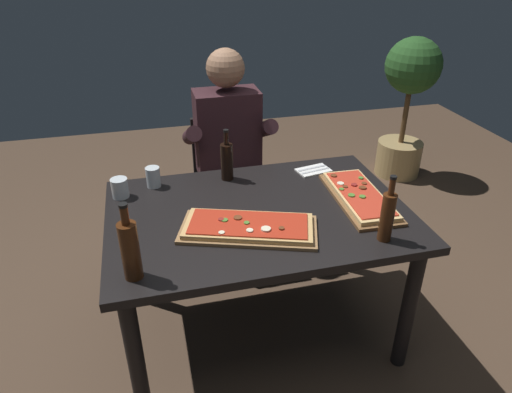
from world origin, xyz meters
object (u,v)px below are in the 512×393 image
at_px(dining_table, 259,228).
at_px(tumbler_far_side, 120,188).
at_px(vinegar_bottle_green, 130,249).
at_px(seated_diner, 229,149).
at_px(pizza_rectangular_left, 359,196).
at_px(wine_bottle_dark, 387,215).
at_px(potted_plant_corner, 408,98).
at_px(pizza_rectangular_front, 249,227).
at_px(oil_bottle_amber, 227,160).
at_px(tumbler_near_camera, 153,178).
at_px(diner_chair, 227,178).

xyz_separation_m(dining_table, tumbler_far_side, (-0.63, 0.30, 0.14)).
bearing_deg(vinegar_bottle_green, seated_diner, 61.78).
height_order(dining_table, seated_diner, seated_diner).
xyz_separation_m(pizza_rectangular_left, wine_bottle_dark, (-0.05, -0.34, 0.10)).
relative_size(vinegar_bottle_green, potted_plant_corner, 0.27).
bearing_deg(potted_plant_corner, pizza_rectangular_left, -127.24).
bearing_deg(potted_plant_corner, pizza_rectangular_front, -136.31).
bearing_deg(pizza_rectangular_left, oil_bottle_amber, 146.72).
distance_m(dining_table, potted_plant_corner, 2.28).
bearing_deg(wine_bottle_dark, potted_plant_corner, 57.04).
bearing_deg(potted_plant_corner, oil_bottle_amber, -146.38).
bearing_deg(seated_diner, tumbler_far_side, -145.34).
bearing_deg(oil_bottle_amber, pizza_rectangular_front, -90.90).
relative_size(pizza_rectangular_front, potted_plant_corner, 0.54).
relative_size(dining_table, vinegar_bottle_green, 4.40).
distance_m(vinegar_bottle_green, tumbler_far_side, 0.66).
distance_m(dining_table, wine_bottle_dark, 0.62).
bearing_deg(seated_diner, potted_plant_corner, 25.43).
xyz_separation_m(pizza_rectangular_left, oil_bottle_amber, (-0.58, 0.38, 0.09)).
relative_size(pizza_rectangular_front, vinegar_bottle_green, 2.03).
height_order(tumbler_near_camera, diner_chair, diner_chair).
xyz_separation_m(dining_table, oil_bottle_amber, (-0.08, 0.36, 0.20)).
bearing_deg(wine_bottle_dark, tumbler_far_side, 148.90).
xyz_separation_m(oil_bottle_amber, tumbler_near_camera, (-0.38, 0.01, -0.06)).
xyz_separation_m(pizza_rectangular_left, tumbler_near_camera, (-0.96, 0.39, 0.03)).
relative_size(wine_bottle_dark, seated_diner, 0.23).
distance_m(vinegar_bottle_green, diner_chair, 1.39).
bearing_deg(potted_plant_corner, vinegar_bottle_green, -140.17).
relative_size(pizza_rectangular_left, oil_bottle_amber, 2.00).
bearing_deg(tumbler_near_camera, wine_bottle_dark, -38.36).
height_order(tumbler_near_camera, seated_diner, seated_diner).
relative_size(diner_chair, seated_diner, 0.65).
bearing_deg(vinegar_bottle_green, oil_bottle_amber, 55.04).
relative_size(pizza_rectangular_left, wine_bottle_dark, 1.85).
distance_m(pizza_rectangular_front, tumbler_near_camera, 0.65).
bearing_deg(seated_diner, tumbler_near_camera, -142.07).
distance_m(oil_bottle_amber, potted_plant_corner, 2.12).
distance_m(pizza_rectangular_left, vinegar_bottle_green, 1.13).
height_order(pizza_rectangular_front, diner_chair, diner_chair).
height_order(pizza_rectangular_front, wine_bottle_dark, wine_bottle_dark).
bearing_deg(diner_chair, wine_bottle_dark, -69.58).
bearing_deg(pizza_rectangular_front, vinegar_bottle_green, -158.38).
height_order(tumbler_far_side, potted_plant_corner, potted_plant_corner).
bearing_deg(tumbler_near_camera, vinegar_bottle_green, -99.09).
height_order(pizza_rectangular_left, oil_bottle_amber, oil_bottle_amber).
bearing_deg(tumbler_near_camera, diner_chair, 46.02).
bearing_deg(wine_bottle_dark, diner_chair, 110.42).
xyz_separation_m(tumbler_near_camera, diner_chair, (0.47, 0.48, -0.30)).
distance_m(seated_diner, potted_plant_corner, 1.86).
relative_size(vinegar_bottle_green, seated_diner, 0.24).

